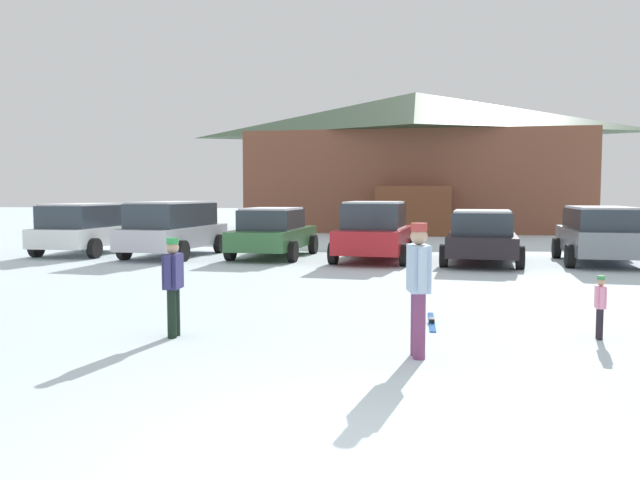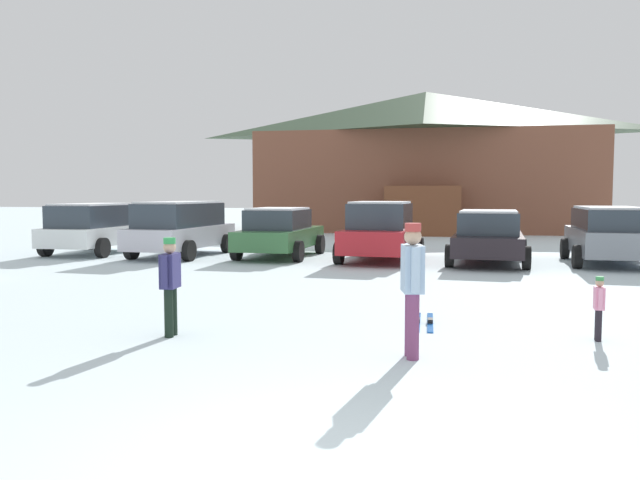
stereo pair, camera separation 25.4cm
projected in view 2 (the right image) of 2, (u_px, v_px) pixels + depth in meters
ground at (319, 477)px, 4.47m from camera, size 160.00×160.00×0.00m
ski_lodge at (425, 160)px, 34.48m from camera, size 18.36×9.62×7.62m
parked_white_suv at (94, 227)px, 21.01m from camera, size 2.25×4.03×1.70m
parked_silver_wagon at (181, 227)px, 20.20m from camera, size 2.37×4.69×1.77m
parked_green_coupe at (280, 232)px, 19.90m from camera, size 2.31×4.44×1.58m
parked_red_sedan at (381, 232)px, 18.73m from camera, size 2.47×4.21×1.80m
parked_black_sedan at (488, 236)px, 18.12m from camera, size 2.51×4.74×1.55m
parked_grey_wagon at (608, 233)px, 17.82m from camera, size 2.37×4.30×1.66m
skier_teen_in_navy_coat at (170, 281)px, 8.82m from camera, size 0.22×0.52×1.41m
skier_adult_in_blue_parka at (412, 282)px, 7.64m from camera, size 0.32×0.61×1.67m
skier_child_in_pink_snowsuit at (599, 305)px, 8.57m from camera, size 0.15×0.33×0.89m
pair_of_skis at (424, 322)px, 9.78m from camera, size 0.33×1.47×0.08m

